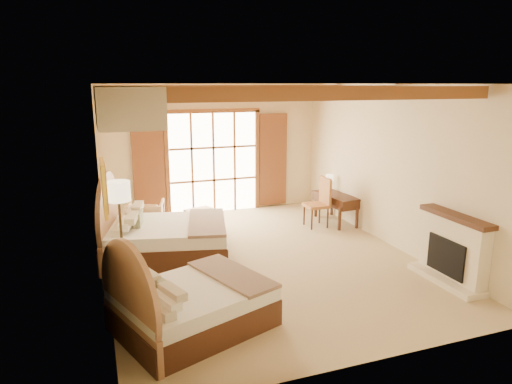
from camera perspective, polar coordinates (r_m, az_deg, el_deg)
name	(u,v)px	position (r m, az deg, el deg)	size (l,w,h in m)	color
floor	(261,258)	(8.66, 0.64, -8.31)	(7.00, 7.00, 0.00)	tan
wall_back	(213,149)	(11.50, -5.43, 5.34)	(5.50, 5.50, 0.00)	beige
wall_left	(100,186)	(7.71, -18.87, 0.66)	(7.00, 7.00, 0.00)	beige
wall_right	(390,166)	(9.50, 16.44, 3.14)	(7.00, 7.00, 0.00)	beige
ceiling	(262,84)	(8.04, 0.70, 13.37)	(7.00, 7.00, 0.00)	#B57E3B
ceiling_beams	(262,91)	(8.04, 0.70, 12.52)	(5.39, 4.60, 0.18)	brown
french_doors	(214,163)	(11.50, -5.32, 3.58)	(3.95, 0.08, 2.60)	white
fireplace	(452,252)	(8.19, 23.29, -6.93)	(0.46, 1.40, 1.16)	#F2E4BC
painting	(104,187)	(6.95, -18.44, 0.61)	(0.06, 0.95, 0.75)	yellow
canopy_valance	(127,106)	(5.56, -15.80, 10.27)	(0.70, 1.40, 0.45)	beige
bed_near	(183,303)	(6.28, -9.09, -13.53)	(2.37, 2.00, 1.25)	#472516
bed_far	(158,236)	(8.69, -12.11, -5.46)	(2.56, 2.12, 1.45)	#472516
nightstand	(131,289)	(7.09, -15.36, -11.62)	(0.44, 0.44, 0.53)	#472516
floor_lamp	(119,198)	(7.36, -16.79, -0.71)	(0.37, 0.37, 1.74)	#312817
armchair	(146,217)	(10.27, -13.61, -3.06)	(0.76, 0.79, 0.72)	tan
ottoman	(202,220)	(10.31, -6.71, -3.48)	(0.62, 0.62, 0.45)	#AD7A55
desk	(336,207)	(10.90, 9.93, -1.92)	(0.67, 1.30, 0.67)	#472516
desk_chair	(317,211)	(10.53, 7.64, -2.42)	(0.50, 0.50, 1.13)	#A76A41
desk_lamp	(329,178)	(11.27, 9.16, 1.70)	(0.18, 0.18, 0.37)	#312817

